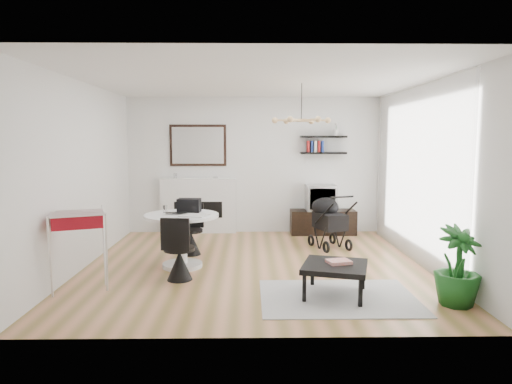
{
  "coord_description": "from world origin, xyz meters",
  "views": [
    {
      "loc": [
        -0.09,
        -6.62,
        1.86
      ],
      "look_at": [
        0.02,
        0.4,
        1.05
      ],
      "focal_mm": 32.0,
      "sensor_mm": 36.0,
      "label": 1
    }
  ],
  "objects_px": {
    "crt_tv": "(321,197)",
    "dining_table": "(182,232)",
    "drying_rack": "(79,249)",
    "potted_plant": "(457,266)",
    "tv_console": "(323,222)",
    "coffee_table": "(335,268)",
    "fireplace": "(198,199)",
    "stroller": "(328,224)"
  },
  "relations": [
    {
      "from": "stroller",
      "to": "dining_table",
      "type": "bearing_deg",
      "value": -172.02
    },
    {
      "from": "dining_table",
      "to": "coffee_table",
      "type": "bearing_deg",
      "value": -32.49
    },
    {
      "from": "tv_console",
      "to": "coffee_table",
      "type": "xyz_separation_m",
      "value": [
        -0.44,
        -3.61,
        0.11
      ]
    },
    {
      "from": "coffee_table",
      "to": "drying_rack",
      "type": "bearing_deg",
      "value": 175.83
    },
    {
      "from": "crt_tv",
      "to": "potted_plant",
      "type": "bearing_deg",
      "value": -76.74
    },
    {
      "from": "fireplace",
      "to": "drying_rack",
      "type": "xyz_separation_m",
      "value": [
        -1.08,
        -3.54,
        -0.16
      ]
    },
    {
      "from": "drying_rack",
      "to": "tv_console",
      "type": "bearing_deg",
      "value": 22.65
    },
    {
      "from": "crt_tv",
      "to": "coffee_table",
      "type": "relative_size",
      "value": 0.64
    },
    {
      "from": "crt_tv",
      "to": "fireplace",
      "type": "bearing_deg",
      "value": 176.23
    },
    {
      "from": "fireplace",
      "to": "potted_plant",
      "type": "height_order",
      "value": "fireplace"
    },
    {
      "from": "fireplace",
      "to": "coffee_table",
      "type": "bearing_deg",
      "value": -61.66
    },
    {
      "from": "drying_rack",
      "to": "crt_tv",
      "type": "bearing_deg",
      "value": 23.02
    },
    {
      "from": "tv_console",
      "to": "drying_rack",
      "type": "distance_m",
      "value": 4.92
    },
    {
      "from": "tv_console",
      "to": "stroller",
      "type": "bearing_deg",
      "value": -94.5
    },
    {
      "from": "tv_console",
      "to": "crt_tv",
      "type": "bearing_deg",
      "value": -176.12
    },
    {
      "from": "crt_tv",
      "to": "coffee_table",
      "type": "distance_m",
      "value": 3.65
    },
    {
      "from": "tv_console",
      "to": "stroller",
      "type": "height_order",
      "value": "stroller"
    },
    {
      "from": "crt_tv",
      "to": "dining_table",
      "type": "xyz_separation_m",
      "value": [
        -2.39,
        -2.33,
        -0.21
      ]
    },
    {
      "from": "fireplace",
      "to": "potted_plant",
      "type": "bearing_deg",
      "value": -50.68
    },
    {
      "from": "stroller",
      "to": "coffee_table",
      "type": "relative_size",
      "value": 1.05
    },
    {
      "from": "drying_rack",
      "to": "potted_plant",
      "type": "xyz_separation_m",
      "value": [
        4.43,
        -0.55,
        -0.07
      ]
    },
    {
      "from": "fireplace",
      "to": "dining_table",
      "type": "distance_m",
      "value": 2.5
    },
    {
      "from": "crt_tv",
      "to": "dining_table",
      "type": "bearing_deg",
      "value": -135.72
    },
    {
      "from": "crt_tv",
      "to": "potted_plant",
      "type": "relative_size",
      "value": 0.64
    },
    {
      "from": "drying_rack",
      "to": "fireplace",
      "type": "bearing_deg",
      "value": 52.07
    },
    {
      "from": "crt_tv",
      "to": "potted_plant",
      "type": "xyz_separation_m",
      "value": [
        0.93,
        -3.93,
        -0.28
      ]
    },
    {
      "from": "crt_tv",
      "to": "coffee_table",
      "type": "height_order",
      "value": "crt_tv"
    },
    {
      "from": "fireplace",
      "to": "tv_console",
      "type": "distance_m",
      "value": 2.52
    },
    {
      "from": "dining_table",
      "to": "drying_rack",
      "type": "distance_m",
      "value": 1.53
    },
    {
      "from": "stroller",
      "to": "coffee_table",
      "type": "xyz_separation_m",
      "value": [
        -0.35,
        -2.49,
        -0.06
      ]
    },
    {
      "from": "fireplace",
      "to": "stroller",
      "type": "relative_size",
      "value": 2.25
    },
    {
      "from": "potted_plant",
      "to": "dining_table",
      "type": "bearing_deg",
      "value": 154.32
    },
    {
      "from": "tv_console",
      "to": "potted_plant",
      "type": "distance_m",
      "value": 4.04
    },
    {
      "from": "drying_rack",
      "to": "coffee_table",
      "type": "bearing_deg",
      "value": -25.14
    },
    {
      "from": "drying_rack",
      "to": "potted_plant",
      "type": "height_order",
      "value": "drying_rack"
    },
    {
      "from": "dining_table",
      "to": "potted_plant",
      "type": "xyz_separation_m",
      "value": [
        3.32,
        -1.6,
        -0.07
      ]
    },
    {
      "from": "stroller",
      "to": "fireplace",
      "type": "bearing_deg",
      "value": 132.47
    },
    {
      "from": "drying_rack",
      "to": "potted_plant",
      "type": "relative_size",
      "value": 1.1
    },
    {
      "from": "crt_tv",
      "to": "stroller",
      "type": "relative_size",
      "value": 0.6
    },
    {
      "from": "dining_table",
      "to": "drying_rack",
      "type": "height_order",
      "value": "drying_rack"
    },
    {
      "from": "crt_tv",
      "to": "potted_plant",
      "type": "height_order",
      "value": "crt_tv"
    },
    {
      "from": "drying_rack",
      "to": "stroller",
      "type": "height_order",
      "value": "drying_rack"
    }
  ]
}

